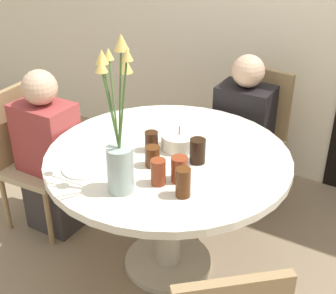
% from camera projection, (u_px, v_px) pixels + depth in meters
% --- Properties ---
extents(ground_plane, '(16.00, 16.00, 0.00)m').
position_uv_depth(ground_plane, '(168.00, 263.00, 2.71)').
color(ground_plane, '#89755B').
extents(dining_table, '(1.25, 1.25, 0.72)m').
position_uv_depth(dining_table, '(168.00, 177.00, 2.43)').
color(dining_table, silver).
rests_on(dining_table, ground_plane).
extents(chair_near_front, '(0.44, 0.44, 0.88)m').
position_uv_depth(chair_near_front, '(254.00, 129.00, 3.14)').
color(chair_near_front, tan).
rests_on(chair_near_front, ground_plane).
extents(chair_right_flank, '(0.43, 0.43, 0.88)m').
position_uv_depth(chair_right_flank, '(29.00, 153.00, 2.86)').
color(chair_right_flank, tan).
rests_on(chair_right_flank, ground_plane).
extents(birthday_cake, '(0.18, 0.18, 0.12)m').
position_uv_depth(birthday_cake, '(179.00, 141.00, 2.40)').
color(birthday_cake, white).
rests_on(birthday_cake, dining_table).
extents(flower_vase, '(0.26, 0.21, 0.72)m').
position_uv_depth(flower_vase, '(119.00, 143.00, 1.97)').
color(flower_vase, '#9EB2AD').
rests_on(flower_vase, dining_table).
extents(side_plate, '(0.21, 0.21, 0.01)m').
position_uv_depth(side_plate, '(84.00, 168.00, 2.23)').
color(side_plate, white).
rests_on(side_plate, dining_table).
extents(drink_glass_0, '(0.08, 0.08, 0.12)m').
position_uv_depth(drink_glass_0, '(198.00, 151.00, 2.26)').
color(drink_glass_0, black).
rests_on(drink_glass_0, dining_table).
extents(drink_glass_1, '(0.07, 0.07, 0.13)m').
position_uv_depth(drink_glass_1, '(183.00, 183.00, 2.00)').
color(drink_glass_1, '#51280F').
rests_on(drink_glass_1, dining_table).
extents(drink_glass_2, '(0.08, 0.08, 0.12)m').
position_uv_depth(drink_glass_2, '(179.00, 169.00, 2.12)').
color(drink_glass_2, maroon).
rests_on(drink_glass_2, dining_table).
extents(drink_glass_3, '(0.07, 0.07, 0.10)m').
position_uv_depth(drink_glass_3, '(152.00, 156.00, 2.24)').
color(drink_glass_3, '#51280F').
rests_on(drink_glass_3, dining_table).
extents(drink_glass_4, '(0.07, 0.07, 0.12)m').
position_uv_depth(drink_glass_4, '(158.00, 172.00, 2.09)').
color(drink_glass_4, maroon).
rests_on(drink_glass_4, dining_table).
extents(drink_glass_5, '(0.07, 0.07, 0.10)m').
position_uv_depth(drink_glass_5, '(151.00, 141.00, 2.37)').
color(drink_glass_5, '#33190C').
rests_on(drink_glass_5, dining_table).
extents(person_boy, '(0.34, 0.24, 1.04)m').
position_uv_depth(person_boy, '(243.00, 138.00, 3.03)').
color(person_boy, '#383333').
rests_on(person_boy, ground_plane).
extents(person_woman, '(0.34, 0.24, 1.04)m').
position_uv_depth(person_woman, '(49.00, 159.00, 2.79)').
color(person_woman, '#383333').
rests_on(person_woman, ground_plane).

